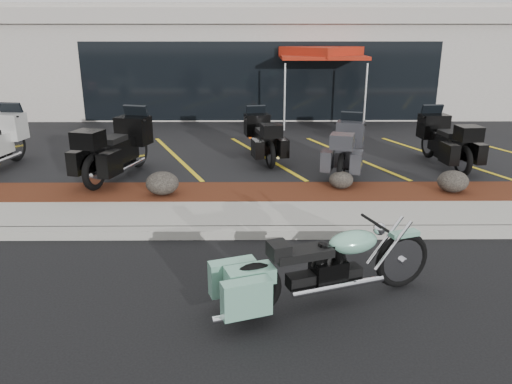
{
  "coord_description": "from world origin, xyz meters",
  "views": [
    {
      "loc": [
        -0.3,
        -6.55,
        3.23
      ],
      "look_at": [
        -0.23,
        1.2,
        0.67
      ],
      "focal_mm": 35.0,
      "sensor_mm": 36.0,
      "label": 1
    }
  ],
  "objects_px": {
    "hero_cruiser": "(402,252)",
    "traffic_cone": "(254,131)",
    "popup_canopy": "(321,54)",
    "touring_white": "(13,132)"
  },
  "relations": [
    {
      "from": "hero_cruiser",
      "to": "traffic_cone",
      "type": "bearing_deg",
      "value": 82.77
    },
    {
      "from": "hero_cruiser",
      "to": "traffic_cone",
      "type": "distance_m",
      "value": 8.84
    },
    {
      "from": "traffic_cone",
      "to": "popup_canopy",
      "type": "height_order",
      "value": "popup_canopy"
    },
    {
      "from": "touring_white",
      "to": "traffic_cone",
      "type": "bearing_deg",
      "value": -56.73
    },
    {
      "from": "hero_cruiser",
      "to": "popup_canopy",
      "type": "bearing_deg",
      "value": 68.87
    },
    {
      "from": "traffic_cone",
      "to": "hero_cruiser",
      "type": "bearing_deg",
      "value": -77.93
    },
    {
      "from": "hero_cruiser",
      "to": "traffic_cone",
      "type": "height_order",
      "value": "hero_cruiser"
    },
    {
      "from": "touring_white",
      "to": "traffic_cone",
      "type": "height_order",
      "value": "touring_white"
    },
    {
      "from": "hero_cruiser",
      "to": "traffic_cone",
      "type": "relative_size",
      "value": 7.19
    },
    {
      "from": "popup_canopy",
      "to": "traffic_cone",
      "type": "bearing_deg",
      "value": -108.41
    }
  ]
}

